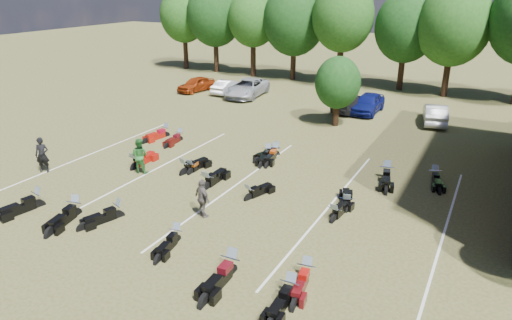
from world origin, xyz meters
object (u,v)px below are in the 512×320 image
Objects in this scene: car_4 at (368,103)px; motorcycle_14 at (180,141)px; motorcycle_0 at (38,207)px; person_grey at (203,198)px; motorcycle_3 at (118,217)px; motorcycle_7 at (135,169)px; person_black at (42,155)px; car_0 at (196,84)px; person_green at (140,156)px.

car_4 is 2.22× the size of motorcycle_14.
car_4 is 24.89m from motorcycle_0.
car_4 is at bearing -71.20° from person_grey.
motorcycle_0 is at bearing -146.92° from motorcycle_3.
person_grey reaches higher than motorcycle_7.
motorcycle_0 is at bearing -73.90° from person_black.
motorcycle_0 is (-7.24, -2.82, -0.89)m from person_grey.
person_black is 7.58m from motorcycle_3.
car_0 is 24.99m from person_grey.
person_green is 1.09× the size of person_grey.
car_4 reaches higher than motorcycle_3.
motorcycle_3 is 10.47m from motorcycle_14.
person_green reaches higher than car_0.
motorcycle_7 is at bearing 143.80° from motorcycle_3.
motorcycle_14 is (-3.96, 9.69, 0.00)m from motorcycle_3.
motorcycle_0 is at bearing -94.07° from motorcycle_14.
motorcycle_7 is (-3.23, 4.65, 0.00)m from motorcycle_3.
car_0 is 19.25m from motorcycle_7.
person_green reaches higher than person_grey.
person_green is (4.67, 2.42, -0.01)m from person_black.
person_grey is at bearing 142.98° from person_green.
motorcycle_0 reaches higher than motorcycle_14.
car_0 is at bearing 117.72° from motorcycle_0.
car_4 is 19.34m from person_green.
motorcycle_0 is at bearing 79.73° from motorcycle_7.
motorcycle_14 is at bearing -49.95° from car_0.
motorcycle_14 is at bearing -124.93° from car_4.
motorcycle_14 is at bearing 131.21° from motorcycle_3.
person_grey is at bearing -94.19° from car_4.
person_black reaches higher than person_green.
motorcycle_14 is (-7.24, 7.86, -0.89)m from person_grey.
car_0 reaches higher than motorcycle_14.
person_black is 0.82× the size of motorcycle_7.
car_4 is 1.91× the size of motorcycle_7.
car_0 is 1.83× the size of motorcycle_3.
motorcycle_14 is (-0.73, 5.05, 0.00)m from motorcycle_7.
car_4 reaches higher than car_0.
motorcycle_7 is 5.10m from motorcycle_14.
motorcycle_7 is at bearing -85.83° from motorcycle_14.
motorcycle_0 is 1.18× the size of motorcycle_14.
person_black reaches higher than motorcycle_0.
person_grey is 7.15m from motorcycle_7.
motorcycle_7 reaches higher than motorcycle_3.
motorcycle_7 is at bearing 1.86° from person_black.
motorcycle_3 is at bearing -53.59° from car_0.
motorcycle_0 reaches higher than motorcycle_7.
person_black is 4.54m from motorcycle_0.
person_grey is (-1.69, -20.39, 0.11)m from car_4.
car_0 is 1.95× the size of motorcycle_14.
person_grey is 0.75× the size of motorcycle_7.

